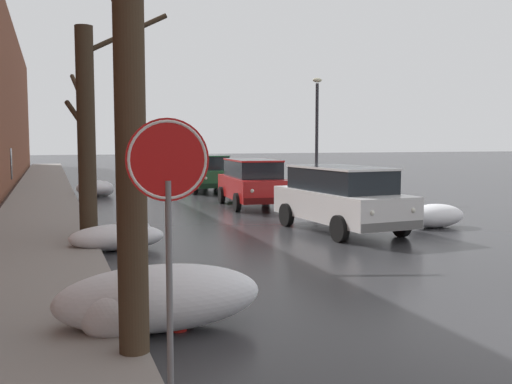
{
  "coord_description": "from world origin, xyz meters",
  "views": [
    {
      "loc": [
        -5.89,
        -5.15,
        2.55
      ],
      "look_at": [
        -1.0,
        8.6,
        1.24
      ],
      "focal_mm": 40.66,
      "sensor_mm": 36.0,
      "label": 1
    }
  ],
  "objects": [
    {
      "name": "suv_black_parked_far_down_block",
      "position": [
        1.87,
        29.5,
        0.99
      ],
      "size": [
        2.09,
        4.62,
        1.82
      ],
      "color": "black",
      "rests_on": "ground"
    },
    {
      "name": "suv_green_parked_kerbside_mid",
      "position": [
        1.41,
        22.83,
        0.99
      ],
      "size": [
        2.07,
        4.85,
        1.82
      ],
      "color": "#1E5633",
      "rests_on": "ground"
    },
    {
      "name": "snow_bank_along_left_kerb",
      "position": [
        5.42,
        30.73,
        0.35
      ],
      "size": [
        2.35,
        1.1,
        0.75
      ],
      "color": "white",
      "rests_on": "ground"
    },
    {
      "name": "stop_sign_at_corner",
      "position": [
        -4.88,
        0.08,
        2.13
      ],
      "size": [
        0.76,
        0.08,
        2.76
      ],
      "color": "slate",
      "rests_on": "ground"
    },
    {
      "name": "snow_bank_near_corner_right",
      "position": [
        4.7,
        8.97,
        0.33
      ],
      "size": [
        1.87,
        0.98,
        0.69
      ],
      "color": "white",
      "rests_on": "ground"
    },
    {
      "name": "bare_tree_at_the_corner",
      "position": [
        -4.99,
        1.43,
        3.84
      ],
      "size": [
        2.23,
        3.17,
        7.79
      ],
      "color": "#423323",
      "rests_on": "ground"
    },
    {
      "name": "snow_bank_far_right_pile",
      "position": [
        5.17,
        16.89,
        0.37
      ],
      "size": [
        3.2,
        1.03,
        0.75
      ],
      "color": "white",
      "rests_on": "ground"
    },
    {
      "name": "snow_bank_mid_block_left",
      "position": [
        -4.64,
        2.42,
        0.43
      ],
      "size": [
        2.78,
        1.11,
        0.89
      ],
      "color": "white",
      "rests_on": "ground"
    },
    {
      "name": "suv_white_approaching_near_lane",
      "position": [
        1.75,
        9.25,
        0.99
      ],
      "size": [
        2.36,
        4.89,
        1.82
      ],
      "color": "silver",
      "rests_on": "ground"
    },
    {
      "name": "bare_tree_second_along_sidewalk",
      "position": [
        -5.01,
        9.65,
        2.83
      ],
      "size": [
        2.53,
        2.49,
        5.76
      ],
      "color": "#382B1E",
      "rests_on": "ground"
    },
    {
      "name": "snow_bank_near_corner_left",
      "position": [
        -3.92,
        22.08,
        0.35
      ],
      "size": [
        1.65,
        1.49,
        0.72
      ],
      "color": "white",
      "rests_on": "ground"
    },
    {
      "name": "sedan_maroon_queued_behind_truck",
      "position": [
        1.6,
        36.26,
        0.75
      ],
      "size": [
        2.09,
        4.15,
        1.42
      ],
      "color": "maroon",
      "rests_on": "ground"
    },
    {
      "name": "street_lamp_post",
      "position": [
        5.29,
        18.24,
        2.99
      ],
      "size": [
        0.44,
        0.24,
        5.28
      ],
      "color": "#28282D",
      "rests_on": "ground"
    },
    {
      "name": "snow_bank_along_right_kerb",
      "position": [
        -4.37,
        8.54,
        0.32
      ],
      "size": [
        2.19,
        1.06,
        0.75
      ],
      "color": "white",
      "rests_on": "ground"
    },
    {
      "name": "left_sidewalk_slab",
      "position": [
        -6.24,
        18.0,
        0.06
      ],
      "size": [
        2.74,
        80.0,
        0.13
      ],
      "primitive_type": "cube",
      "color": "gray",
      "rests_on": "ground"
    },
    {
      "name": "suv_red_parked_kerbside_close",
      "position": [
        1.41,
        15.78,
        0.99
      ],
      "size": [
        2.35,
        4.84,
        1.82
      ],
      "color": "red",
      "rests_on": "ground"
    },
    {
      "name": "fire_hydrant",
      "position": [
        -4.32,
        2.35,
        0.36
      ],
      "size": [
        0.42,
        0.22,
        0.71
      ],
      "color": "red",
      "rests_on": "ground"
    }
  ]
}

